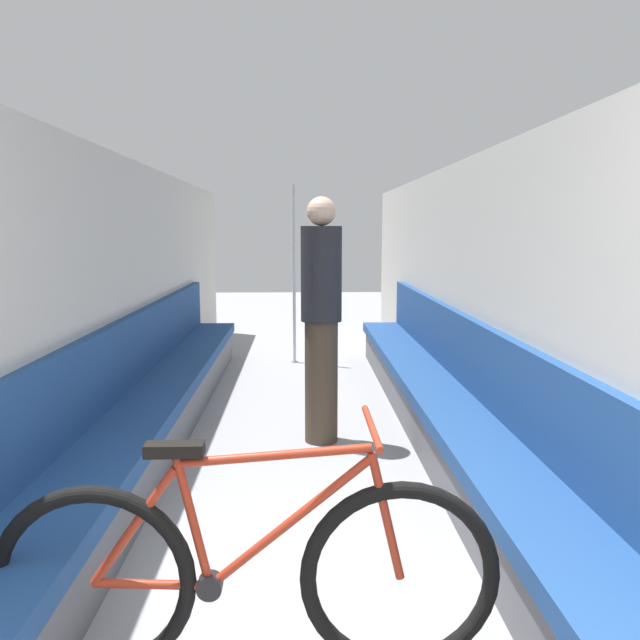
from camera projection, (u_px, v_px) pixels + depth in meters
wall_left at (110, 303)px, 4.44m from camera, size 0.10×10.45×2.13m
wall_right at (482, 302)px, 4.53m from camera, size 0.10×10.45×2.13m
bench_seat_row_left at (156, 401)px, 4.72m from camera, size 0.49×6.11×0.95m
bench_seat_row_right at (439, 398)px, 4.79m from camera, size 0.49×6.11×0.95m
bicycle at (248, 575)px, 2.19m from camera, size 1.79×0.46×0.93m
grab_pole_near at (294, 277)px, 7.37m from camera, size 0.08×0.08×2.11m
passenger_standing at (321, 317)px, 4.58m from camera, size 0.30×0.30×1.82m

